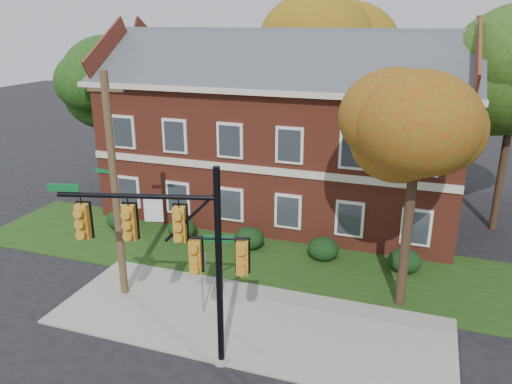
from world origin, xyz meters
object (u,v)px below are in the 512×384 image
(hedge_center, at_px, (249,238))
(tree_left_rear, at_px, (111,86))
(hedge_far_left, at_px, (120,220))
(traffic_signal, at_px, (179,246))
(apartment_building, at_px, (282,123))
(utility_pole, at_px, (115,189))
(hedge_left, at_px, (182,229))
(tree_far_rear, at_px, (338,42))
(hedge_far_right, at_px, (405,261))
(hedge_right, at_px, (323,249))
(sign_post, at_px, (202,273))
(tree_near_right, at_px, (425,131))

(hedge_center, bearing_deg, tree_left_rear, 156.96)
(hedge_far_left, height_order, traffic_signal, traffic_signal)
(apartment_building, height_order, utility_pole, apartment_building)
(hedge_far_left, xyz_separation_m, hedge_left, (3.50, 0.00, 0.00))
(tree_left_rear, distance_m, tree_far_rear, 14.40)
(hedge_center, height_order, traffic_signal, traffic_signal)
(hedge_far_right, distance_m, traffic_signal, 10.90)
(hedge_center, relative_size, hedge_far_right, 1.00)
(hedge_right, relative_size, sign_post, 0.57)
(hedge_right, xyz_separation_m, traffic_signal, (-2.63, -8.33, 3.44))
(traffic_signal, bearing_deg, hedge_left, 102.66)
(tree_near_right, distance_m, traffic_signal, 8.83)
(tree_far_rear, bearing_deg, sign_post, -93.27)
(tree_near_right, xyz_separation_m, sign_post, (-6.95, -2.87, -5.01))
(hedge_far_right, height_order, traffic_signal, traffic_signal)
(hedge_far_left, height_order, utility_pole, utility_pole)
(apartment_building, xyz_separation_m, hedge_far_left, (-7.00, -5.25, -4.46))
(tree_far_rear, xyz_separation_m, utility_pole, (-4.56, -18.53, -4.50))
(apartment_building, distance_m, hedge_center, 6.89)
(hedge_right, bearing_deg, sign_post, -119.54)
(sign_post, bearing_deg, hedge_right, 65.95)
(tree_far_rear, relative_size, traffic_signal, 1.81)
(hedge_right, height_order, tree_far_rear, tree_far_rear)
(tree_near_right, xyz_separation_m, tree_left_rear, (-16.95, 6.97, 0.01))
(hedge_far_right, distance_m, tree_left_rear, 18.30)
(hedge_center, distance_m, sign_post, 5.82)
(hedge_far_right, height_order, tree_near_right, tree_near_right)
(tree_left_rear, relative_size, sign_post, 3.64)
(apartment_building, distance_m, utility_pole, 11.19)
(hedge_right, height_order, traffic_signal, traffic_signal)
(traffic_signal, xyz_separation_m, sign_post, (-0.60, 2.63, -2.30))
(apartment_building, height_order, hedge_right, apartment_building)
(hedge_center, height_order, sign_post, sign_post)
(apartment_building, height_order, hedge_far_right, apartment_building)
(utility_pole, bearing_deg, tree_far_rear, 68.76)
(apartment_building, relative_size, hedge_center, 13.43)
(apartment_building, relative_size, hedge_right, 13.43)
(hedge_far_left, relative_size, hedge_far_right, 1.00)
(tree_left_rear, xyz_separation_m, traffic_signal, (10.60, -12.47, -2.72))
(apartment_building, xyz_separation_m, hedge_far_right, (7.00, -5.25, -4.46))
(hedge_far_left, bearing_deg, hedge_right, 0.00)
(hedge_right, height_order, utility_pole, utility_pole)
(hedge_left, bearing_deg, tree_near_right, -14.81)
(hedge_right, bearing_deg, hedge_left, 180.00)
(hedge_far_left, bearing_deg, utility_pole, -55.21)
(tree_far_rear, bearing_deg, utility_pole, -103.83)
(hedge_center, relative_size, tree_left_rear, 0.16)
(hedge_far_left, distance_m, tree_near_right, 15.75)
(apartment_building, relative_size, sign_post, 7.70)
(hedge_far_left, xyz_separation_m, hedge_far_right, (14.00, 0.00, 0.00))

